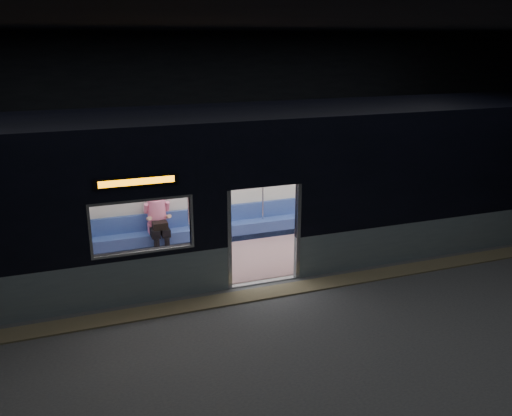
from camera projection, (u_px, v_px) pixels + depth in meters
station_floor at (284, 305)px, 10.24m from camera, size 24.00×14.00×0.01m
station_envelope at (287, 110)px, 9.13m from camera, size 24.00×14.00×5.00m
tactile_strip at (273, 292)px, 10.72m from camera, size 22.80×0.50×0.03m
metro_car at (240, 179)px, 11.96m from camera, size 18.00×3.04×3.35m
passenger at (158, 216)px, 12.60m from camera, size 0.46×0.78×1.49m
handbag at (160, 225)px, 12.41m from camera, size 0.41×0.38×0.17m
transit_map at (397, 166)px, 14.89m from camera, size 0.94×0.03×0.61m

